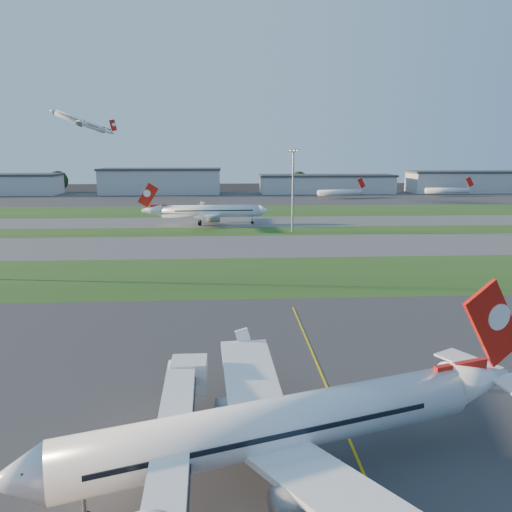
{
  "coord_description": "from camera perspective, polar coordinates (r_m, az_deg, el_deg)",
  "views": [
    {
      "loc": [
        -5.64,
        -47.96,
        25.29
      ],
      "look_at": [
        -0.61,
        38.46,
        7.0
      ],
      "focal_mm": 35.0,
      "sensor_mm": 36.0,
      "label": 1
    }
  ],
  "objects": [
    {
      "name": "tree_mid_east",
      "position": [
        320.76,
        4.91,
        8.58
      ],
      "size": [
        11.55,
        11.55,
        12.6
      ],
      "color": "black",
      "rests_on": "ground"
    },
    {
      "name": "airliner_taxiing",
      "position": [
        175.22,
        -5.32,
        5.09
      ],
      "size": [
        41.76,
        35.4,
        13.03
      ],
      "rotation": [
        0.0,
        0.0,
        3.18
      ],
      "color": "white",
      "rests_on": "ground"
    },
    {
      "name": "mini_jet_far",
      "position": [
        306.0,
        21.07,
        7.02
      ],
      "size": [
        28.64,
        4.77,
        9.48
      ],
      "rotation": [
        0.0,
        0.0,
        0.06
      ],
      "color": "white",
      "rests_on": "ground"
    },
    {
      "name": "jet_bridge",
      "position": [
        39.26,
        -9.53,
        -21.07
      ],
      "size": [
        4.2,
        26.9,
        6.2
      ],
      "color": "silver",
      "rests_on": "ground"
    },
    {
      "name": "grass_strip_a",
      "position": [
        103.27,
        -0.1,
        -2.24
      ],
      "size": [
        300.0,
        34.0,
        0.01
      ],
      "primitive_type": "cube",
      "color": "#234717",
      "rests_on": "ground"
    },
    {
      "name": "airliner_departing",
      "position": [
        277.94,
        -19.4,
        14.27
      ],
      "size": [
        30.31,
        25.44,
        9.58
      ],
      "rotation": [
        0.0,
        0.0,
        0.22
      ],
      "color": "white"
    },
    {
      "name": "taxiway_a",
      "position": [
        135.46,
        -0.89,
        1.17
      ],
      "size": [
        300.0,
        32.0,
        0.01
      ],
      "primitive_type": "cube",
      "color": "#515154",
      "rests_on": "ground"
    },
    {
      "name": "hangar_far_east",
      "position": [
        343.42,
        24.81,
        7.73
      ],
      "size": [
        96.9,
        23.0,
        13.2
      ],
      "color": "#A6A8AE",
      "rests_on": "ground"
    },
    {
      "name": "tree_mid_west",
      "position": [
        314.89,
        -6.0,
        8.32
      ],
      "size": [
        9.9,
        9.9,
        10.8
      ],
      "color": "black",
      "rests_on": "ground"
    },
    {
      "name": "mini_jet_near",
      "position": [
        276.59,
        9.61,
        7.2
      ],
      "size": [
        28.0,
        10.09,
        9.48
      ],
      "rotation": [
        0.0,
        0.0,
        0.27
      ],
      "color": "white",
      "rests_on": "ground"
    },
    {
      "name": "tree_west",
      "position": [
        335.14,
        -21.69,
        7.99
      ],
      "size": [
        12.1,
        12.1,
        13.2
      ],
      "color": "black",
      "rests_on": "ground"
    },
    {
      "name": "grass_strip_b",
      "position": [
        160.07,
        -1.27,
        2.84
      ],
      "size": [
        300.0,
        18.0,
        0.01
      ],
      "primitive_type": "cube",
      "color": "#234717",
      "rests_on": "ground"
    },
    {
      "name": "yellow_line",
      "position": [
        55.25,
        8.46,
        -15.45
      ],
      "size": [
        0.25,
        60.0,
        0.02
      ],
      "primitive_type": "cube",
      "color": "gold",
      "rests_on": "ground"
    },
    {
      "name": "hangar_west",
      "position": [
        306.02,
        -10.83,
        8.41
      ],
      "size": [
        71.4,
        23.0,
        15.2
      ],
      "color": "#A6A8AE",
      "rests_on": "ground"
    },
    {
      "name": "ground",
      "position": [
        54.51,
        3.1,
        -15.73
      ],
      "size": [
        700.0,
        700.0,
        0.0
      ],
      "primitive_type": "plane",
      "color": "black",
      "rests_on": "ground"
    },
    {
      "name": "hangar_east",
      "position": [
        309.6,
        8.05,
        8.17
      ],
      "size": [
        81.6,
        23.0,
        11.2
      ],
      "color": "#A6A8AE",
      "rests_on": "ground"
    },
    {
      "name": "apron_near",
      "position": [
        54.51,
        3.1,
        -15.72
      ],
      "size": [
        300.0,
        70.0,
        0.01
      ],
      "primitive_type": "cube",
      "color": "#333335",
      "rests_on": "ground"
    },
    {
      "name": "airliner_parked",
      "position": [
        40.71,
        2.96,
        -18.81
      ],
      "size": [
        39.74,
        33.47,
        12.78
      ],
      "rotation": [
        0.0,
        0.0,
        0.3
      ],
      "color": "white",
      "rests_on": "ground"
    },
    {
      "name": "apron_far",
      "position": [
        274.19,
        -2.15,
        6.63
      ],
      "size": [
        400.0,
        80.0,
        0.01
      ],
      "primitive_type": "cube",
      "color": "#333335",
      "rests_on": "ground"
    },
    {
      "name": "light_mast_centre",
      "position": [
        157.67,
        4.24,
        8.09
      ],
      "size": [
        3.2,
        0.7,
        25.8
      ],
      "color": "gray",
      "rests_on": "ground"
    },
    {
      "name": "grass_strip_c",
      "position": [
        214.53,
        -1.81,
        5.15
      ],
      "size": [
        300.0,
        40.0,
        0.01
      ],
      "primitive_type": "cube",
      "color": "#234717",
      "rests_on": "ground"
    },
    {
      "name": "tree_east",
      "position": [
        337.82,
        17.78,
        8.12
      ],
      "size": [
        10.45,
        10.45,
        11.4
      ],
      "color": "black",
      "rests_on": "ground"
    },
    {
      "name": "taxiway_b",
      "position": [
        181.82,
        -1.52,
        3.93
      ],
      "size": [
        300.0,
        26.0,
        0.01
      ],
      "primitive_type": "cube",
      "color": "#515154",
      "rests_on": "ground"
    }
  ]
}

